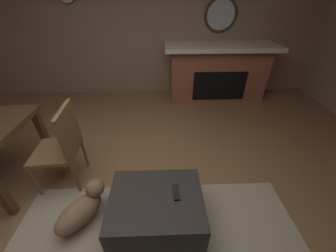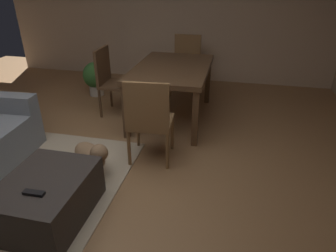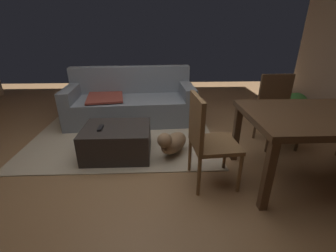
% 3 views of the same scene
% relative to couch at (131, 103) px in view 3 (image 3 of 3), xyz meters
% --- Properties ---
extents(floor, '(8.68, 8.68, 0.00)m').
position_rel_couch_xyz_m(floor, '(0.28, -1.39, -0.31)').
color(floor, olive).
extents(area_rug, '(2.60, 2.00, 0.01)m').
position_rel_couch_xyz_m(area_rug, '(-0.05, -0.64, -0.30)').
color(area_rug, tan).
rests_on(area_rug, ground).
extents(couch, '(2.12, 1.02, 0.87)m').
position_rel_couch_xyz_m(couch, '(0.00, 0.00, 0.00)').
color(couch, slate).
rests_on(couch, ground).
extents(ottoman_coffee_table, '(0.81, 0.63, 0.38)m').
position_rel_couch_xyz_m(ottoman_coffee_table, '(-0.05, -1.22, -0.12)').
color(ottoman_coffee_table, '#2D2826').
rests_on(ottoman_coffee_table, ground).
extents(tv_remote, '(0.05, 0.16, 0.02)m').
position_rel_couch_xyz_m(tv_remote, '(-0.22, -1.26, 0.08)').
color(tv_remote, black).
rests_on(tv_remote, ottoman_coffee_table).
extents(dining_table, '(1.47, 0.96, 0.74)m').
position_rel_couch_xyz_m(dining_table, '(2.06, -1.80, 0.35)').
color(dining_table, '#513823').
rests_on(dining_table, ground).
extents(dining_chair_north, '(0.45, 0.45, 0.93)m').
position_rel_couch_xyz_m(dining_chair_north, '(2.06, -0.93, 0.21)').
color(dining_chair_north, '#513823').
rests_on(dining_chair_north, ground).
extents(dining_chair_west, '(0.48, 0.48, 0.93)m').
position_rel_couch_xyz_m(dining_chair_west, '(0.93, -1.81, 0.21)').
color(dining_chair_west, brown).
rests_on(dining_chair_west, ground).
extents(potted_plant, '(0.38, 0.38, 0.55)m').
position_rel_couch_xyz_m(potted_plant, '(2.66, -0.38, -0.00)').
color(potted_plant, beige).
rests_on(potted_plant, ground).
extents(small_dog, '(0.46, 0.52, 0.33)m').
position_rel_couch_xyz_m(small_dog, '(0.64, -1.27, -0.12)').
color(small_dog, '#8C6B4C').
rests_on(small_dog, ground).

